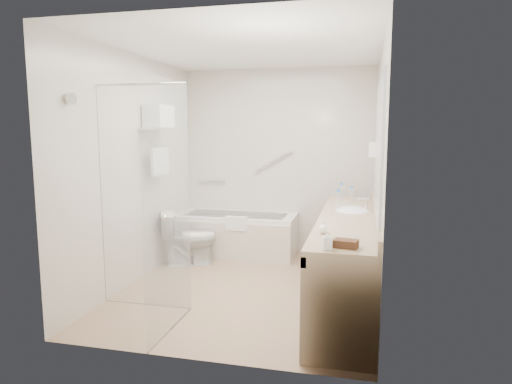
% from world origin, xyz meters
% --- Properties ---
extents(floor, '(3.20, 3.20, 0.00)m').
position_xyz_m(floor, '(0.00, 0.00, 0.00)').
color(floor, '#A17D63').
rests_on(floor, ground).
extents(ceiling, '(2.60, 3.20, 0.10)m').
position_xyz_m(ceiling, '(0.00, 0.00, 2.50)').
color(ceiling, white).
rests_on(ceiling, wall_back).
extents(wall_back, '(2.60, 0.10, 2.50)m').
position_xyz_m(wall_back, '(0.00, 1.60, 1.25)').
color(wall_back, beige).
rests_on(wall_back, ground).
extents(wall_front, '(2.60, 0.10, 2.50)m').
position_xyz_m(wall_front, '(0.00, -1.60, 1.25)').
color(wall_front, beige).
rests_on(wall_front, ground).
extents(wall_left, '(0.10, 3.20, 2.50)m').
position_xyz_m(wall_left, '(-1.30, 0.00, 1.25)').
color(wall_left, beige).
rests_on(wall_left, ground).
extents(wall_right, '(0.10, 3.20, 2.50)m').
position_xyz_m(wall_right, '(1.30, 0.00, 1.25)').
color(wall_right, beige).
rests_on(wall_right, ground).
extents(bathtub, '(1.60, 0.73, 0.59)m').
position_xyz_m(bathtub, '(-0.50, 1.24, 0.28)').
color(bathtub, white).
rests_on(bathtub, floor).
extents(grab_bar_short, '(0.40, 0.03, 0.03)m').
position_xyz_m(grab_bar_short, '(-0.95, 1.56, 0.95)').
color(grab_bar_short, silver).
rests_on(grab_bar_short, wall_back).
extents(grab_bar_long, '(0.53, 0.03, 0.33)m').
position_xyz_m(grab_bar_long, '(-0.05, 1.56, 1.25)').
color(grab_bar_long, silver).
rests_on(grab_bar_long, wall_back).
extents(shower_enclosure, '(0.96, 0.91, 2.11)m').
position_xyz_m(shower_enclosure, '(-0.63, -0.93, 1.07)').
color(shower_enclosure, silver).
rests_on(shower_enclosure, floor).
extents(towel_shelf, '(0.24, 0.55, 0.81)m').
position_xyz_m(towel_shelf, '(-1.17, 0.35, 1.75)').
color(towel_shelf, silver).
rests_on(towel_shelf, wall_left).
extents(vanity_counter, '(0.55, 2.70, 0.95)m').
position_xyz_m(vanity_counter, '(1.02, -0.15, 0.64)').
color(vanity_counter, tan).
rests_on(vanity_counter, floor).
extents(sink, '(0.40, 0.52, 0.14)m').
position_xyz_m(sink, '(1.05, 0.25, 0.82)').
color(sink, white).
rests_on(sink, vanity_counter).
extents(faucet, '(0.03, 0.03, 0.14)m').
position_xyz_m(faucet, '(1.20, 0.25, 0.93)').
color(faucet, silver).
rests_on(faucet, vanity_counter).
extents(mirror, '(0.02, 2.00, 1.20)m').
position_xyz_m(mirror, '(1.29, -0.15, 1.55)').
color(mirror, '#B0B4BD').
rests_on(mirror, wall_right).
extents(hairdryer_unit, '(0.08, 0.10, 0.18)m').
position_xyz_m(hairdryer_unit, '(1.25, 1.05, 1.45)').
color(hairdryer_unit, white).
rests_on(hairdryer_unit, wall_right).
extents(toilet, '(0.78, 0.62, 0.67)m').
position_xyz_m(toilet, '(-0.95, 0.65, 0.33)').
color(toilet, white).
rests_on(toilet, floor).
extents(amenity_basket, '(0.19, 0.14, 0.06)m').
position_xyz_m(amenity_basket, '(1.05, -1.31, 0.88)').
color(amenity_basket, '#4D301B').
rests_on(amenity_basket, vanity_counter).
extents(soap_bottle_a, '(0.10, 0.15, 0.06)m').
position_xyz_m(soap_bottle_a, '(0.92, -1.40, 0.88)').
color(soap_bottle_a, white).
rests_on(soap_bottle_a, vanity_counter).
extents(soap_bottle_b, '(0.11, 0.13, 0.08)m').
position_xyz_m(soap_bottle_b, '(0.86, -0.91, 0.89)').
color(soap_bottle_b, white).
rests_on(soap_bottle_b, vanity_counter).
extents(water_bottle_left, '(0.06, 0.06, 0.21)m').
position_xyz_m(water_bottle_left, '(0.90, 0.28, 0.95)').
color(water_bottle_left, silver).
rests_on(water_bottle_left, vanity_counter).
extents(water_bottle_mid, '(0.06, 0.06, 0.20)m').
position_xyz_m(water_bottle_mid, '(1.03, 0.74, 0.94)').
color(water_bottle_mid, silver).
rests_on(water_bottle_mid, vanity_counter).
extents(water_bottle_right, '(0.06, 0.06, 0.20)m').
position_xyz_m(water_bottle_right, '(0.90, 0.97, 0.94)').
color(water_bottle_right, silver).
rests_on(water_bottle_right, vanity_counter).
extents(drinking_glass_near, '(0.07, 0.07, 0.09)m').
position_xyz_m(drinking_glass_near, '(0.98, 0.30, 0.89)').
color(drinking_glass_near, silver).
rests_on(drinking_glass_near, vanity_counter).
extents(drinking_glass_far, '(0.09, 0.09, 0.10)m').
position_xyz_m(drinking_glass_far, '(0.91, 0.18, 0.90)').
color(drinking_glass_far, silver).
rests_on(drinking_glass_far, vanity_counter).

